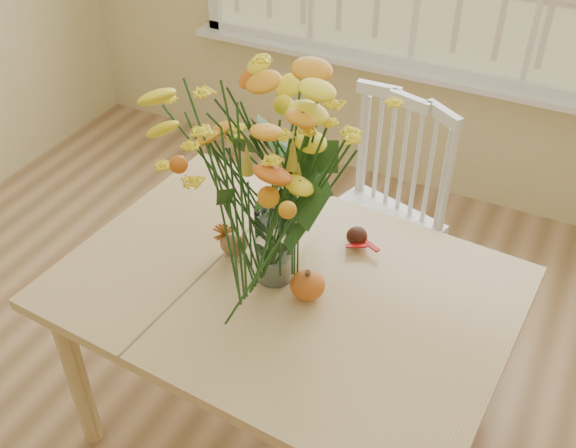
% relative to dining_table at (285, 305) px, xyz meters
% --- Properties ---
extents(dining_table, '(1.43, 1.06, 0.73)m').
position_rel_dining_table_xyz_m(dining_table, '(0.00, 0.00, 0.00)').
color(dining_table, tan).
rests_on(dining_table, floor).
extents(windsor_chair, '(0.56, 0.54, 0.98)m').
position_rel_dining_table_xyz_m(windsor_chair, '(0.06, 0.75, -0.09)').
color(windsor_chair, white).
rests_on(windsor_chair, floor).
extents(flower_vase, '(0.54, 0.54, 0.65)m').
position_rel_dining_table_xyz_m(flower_vase, '(-0.05, 0.02, 0.48)').
color(flower_vase, white).
rests_on(flower_vase, dining_table).
extents(pumpkin, '(0.11, 0.11, 0.08)m').
position_rel_dining_table_xyz_m(pumpkin, '(0.09, -0.02, 0.13)').
color(pumpkin, '#CE5418').
rests_on(pumpkin, dining_table).
extents(turkey_figurine, '(0.11, 0.09, 0.11)m').
position_rel_dining_table_xyz_m(turkey_figurine, '(-0.21, 0.05, 0.14)').
color(turkey_figurine, '#CCB78C').
rests_on(turkey_figurine, dining_table).
extents(dark_gourd, '(0.13, 0.07, 0.06)m').
position_rel_dining_table_xyz_m(dark_gourd, '(0.13, 0.28, 0.12)').
color(dark_gourd, '#38160F').
rests_on(dark_gourd, dining_table).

